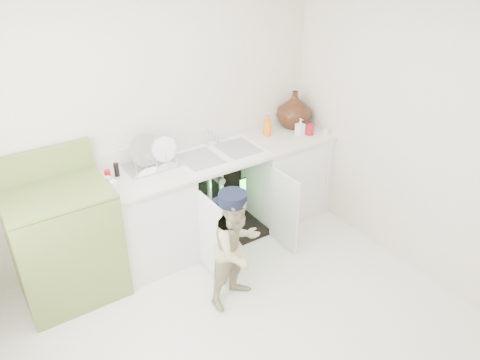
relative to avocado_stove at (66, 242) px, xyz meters
name	(u,v)px	position (x,y,z in m)	size (l,w,h in m)	color
ground	(242,330)	(0.95, -1.18, -0.51)	(3.50, 3.50, 0.00)	silver
room_shell	(242,193)	(0.95, -1.18, 0.74)	(6.00, 5.50, 1.26)	beige
counter_run	(224,190)	(1.54, 0.03, -0.02)	(2.44, 1.02, 1.28)	white
avocado_stove	(66,242)	(0.00, 0.00, 0.00)	(0.80, 0.65, 1.24)	olive
repair_worker	(237,248)	(1.12, -0.85, 0.01)	(0.72, 0.78, 1.03)	tan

